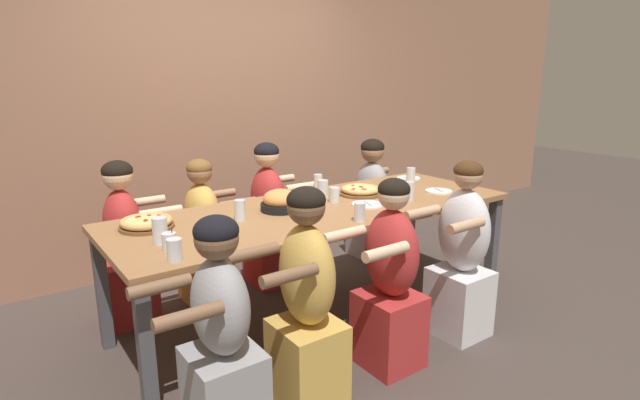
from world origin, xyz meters
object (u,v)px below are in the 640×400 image
at_px(drinking_glass_c, 360,213).
at_px(pizza_board_main, 360,191).
at_px(drinking_glass_h, 175,251).
at_px(drinking_glass_i, 411,176).
at_px(drinking_glass_b, 334,196).
at_px(diner_near_midright, 461,258).
at_px(diner_far_center, 269,220).
at_px(drinking_glass_d, 240,211).
at_px(empty_plate_b, 409,178).
at_px(diner_far_midleft, 204,238).
at_px(diner_near_center, 390,284).
at_px(empty_plate_a, 439,191).
at_px(drinking_glass_e, 160,232).
at_px(diner_near_midleft, 306,308).
at_px(drinking_glass_g, 318,184).
at_px(empty_plate_c, 367,205).
at_px(cocktail_glass_blue, 169,243).
at_px(pizza_board_second, 146,223).
at_px(skillet_bowl, 281,201).
at_px(drinking_glass_a, 323,190).
at_px(diner_far_left, 126,250).
at_px(diner_far_right, 371,202).
at_px(drinking_glass_f, 408,192).
at_px(diner_near_left, 221,341).

bearing_deg(drinking_glass_c, pizza_board_main, 49.41).
bearing_deg(drinking_glass_h, drinking_glass_i, 14.58).
bearing_deg(drinking_glass_c, drinking_glass_b, 71.52).
relative_size(diner_near_midright, diner_far_center, 1.00).
distance_m(drinking_glass_b, drinking_glass_d, 0.73).
relative_size(empty_plate_b, drinking_glass_c, 1.71).
bearing_deg(diner_far_midleft, diner_near_center, 19.79).
bearing_deg(diner_far_midleft, empty_plate_a, 59.97).
xyz_separation_m(drinking_glass_b, drinking_glass_e, (-1.27, -0.15, 0.02)).
xyz_separation_m(empty_plate_b, drinking_glass_c, (-1.14, -0.71, 0.05)).
distance_m(diner_near_midleft, diner_near_center, 0.58).
bearing_deg(drinking_glass_g, drinking_glass_c, -107.95).
height_order(drinking_glass_i, diner_near_midleft, diner_near_midleft).
bearing_deg(diner_near_midleft, empty_plate_c, -57.45).
bearing_deg(empty_plate_c, drinking_glass_d, 168.06).
xyz_separation_m(cocktail_glass_blue, drinking_glass_h, (-0.03, -0.15, 0.01)).
height_order(empty_plate_b, drinking_glass_e, drinking_glass_e).
distance_m(drinking_glass_b, drinking_glass_h, 1.36).
bearing_deg(drinking_glass_c, drinking_glass_d, 143.23).
relative_size(drinking_glass_c, drinking_glass_h, 1.04).
bearing_deg(pizza_board_main, pizza_board_second, 176.60).
height_order(pizza_board_second, skillet_bowl, skillet_bowl).
bearing_deg(drinking_glass_i, drinking_glass_b, -171.73).
relative_size(drinking_glass_g, diner_near_midleft, 0.11).
bearing_deg(drinking_glass_a, diner_far_left, 158.04).
relative_size(diner_far_left, diner_far_right, 1.02).
bearing_deg(cocktail_glass_blue, drinking_glass_g, 24.67).
distance_m(drinking_glass_b, drinking_glass_e, 1.28).
relative_size(empty_plate_a, diner_far_midleft, 0.19).
bearing_deg(drinking_glass_c, diner_far_left, 134.60).
xyz_separation_m(drinking_glass_f, diner_far_midleft, (-1.16, 0.92, -0.37)).
height_order(empty_plate_c, diner_near_center, diner_near_center).
bearing_deg(drinking_glass_i, drinking_glass_f, -137.31).
bearing_deg(cocktail_glass_blue, empty_plate_b, 13.52).
height_order(skillet_bowl, drinking_glass_g, skillet_bowl).
relative_size(drinking_glass_g, diner_near_left, 0.12).
relative_size(drinking_glass_e, drinking_glass_h, 1.29).
distance_m(drinking_glass_g, drinking_glass_h, 1.61).
relative_size(drinking_glass_h, diner_near_left, 0.10).
xyz_separation_m(drinking_glass_c, diner_far_left, (-1.11, 1.12, -0.33)).
relative_size(cocktail_glass_blue, diner_near_center, 0.10).
bearing_deg(drinking_glass_a, pizza_board_second, 179.61).
xyz_separation_m(cocktail_glass_blue, drinking_glass_c, (1.11, -0.17, 0.01)).
height_order(empty_plate_b, drinking_glass_f, drinking_glass_f).
distance_m(drinking_glass_h, diner_near_left, 0.48).
height_order(pizza_board_second, drinking_glass_e, drinking_glass_e).
height_order(drinking_glass_c, drinking_glass_h, drinking_glass_c).
bearing_deg(drinking_glass_b, drinking_glass_d, -178.73).
bearing_deg(diner_far_right, diner_far_center, -90.00).
relative_size(skillet_bowl, drinking_glass_e, 2.67).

